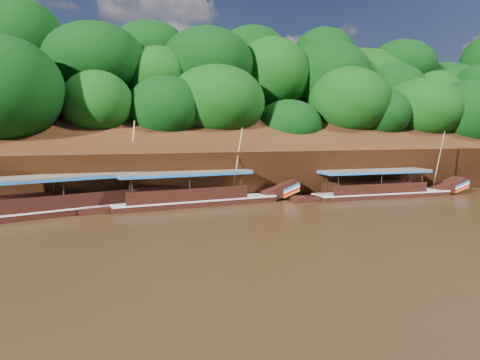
{
  "coord_description": "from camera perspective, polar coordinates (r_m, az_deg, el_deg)",
  "views": [
    {
      "loc": [
        -9.49,
        -23.67,
        5.43
      ],
      "look_at": [
        0.6,
        7.0,
        1.85
      ],
      "focal_mm": 35.0,
      "sensor_mm": 36.0,
      "label": 1
    }
  ],
  "objects": [
    {
      "name": "ground",
      "position": [
        26.08,
        3.58,
        -5.71
      ],
      "size": [
        160.0,
        160.0,
        0.0
      ],
      "primitive_type": "plane",
      "color": "black",
      "rests_on": "ground"
    },
    {
      "name": "riverbank",
      "position": [
        47.49,
        -6.65,
        2.0
      ],
      "size": [
        120.0,
        30.06,
        19.4
      ],
      "color": "black",
      "rests_on": "ground"
    },
    {
      "name": "boat_0",
      "position": [
        39.01,
        17.8,
        -1.25
      ],
      "size": [
        13.55,
        2.66,
        5.58
      ],
      "rotation": [
        0.0,
        0.0,
        -0.01
      ],
      "color": "black",
      "rests_on": "ground"
    },
    {
      "name": "boat_1",
      "position": [
        33.45,
        -4.32,
        -2.08
      ],
      "size": [
        14.34,
        3.88,
        5.93
      ],
      "rotation": [
        0.0,
        0.0,
        0.13
      ],
      "color": "black",
      "rests_on": "ground"
    },
    {
      "name": "boat_2",
      "position": [
        32.21,
        -18.36,
        -2.69
      ],
      "size": [
        15.61,
        7.11,
        6.43
      ],
      "rotation": [
        0.0,
        0.0,
        0.34
      ],
      "color": "black",
      "rests_on": "ground"
    },
    {
      "name": "reeds",
      "position": [
        34.32,
        -8.64,
        -1.41
      ],
      "size": [
        50.48,
        1.87,
        2.04
      ],
      "color": "#1B5C17",
      "rests_on": "ground"
    }
  ]
}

